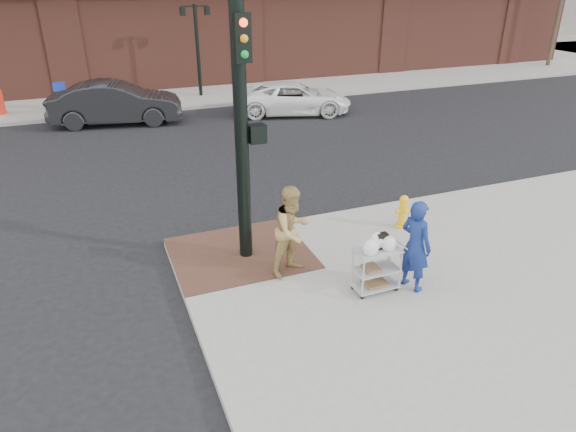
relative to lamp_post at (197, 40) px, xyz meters
name	(u,v)px	position (x,y,z in m)	size (l,w,h in m)	color
ground	(283,275)	(-2.00, -16.00, -2.62)	(220.00, 220.00, 0.00)	black
sidewalk_far	(285,45)	(10.50, 16.00, -2.54)	(65.00, 36.00, 0.15)	gray
brick_curb_ramp	(240,253)	(-2.60, -15.10, -2.46)	(2.80, 2.40, 0.01)	#4D2F24
lamp_post	(197,40)	(0.00, 0.00, 0.00)	(1.32, 0.22, 4.00)	black
traffic_signal_pole	(243,129)	(-2.48, -15.23, 0.21)	(0.61, 0.51, 5.00)	black
woman_blue	(415,245)	(-0.01, -17.47, -1.60)	(0.64, 0.42, 1.74)	navy
pedestrian_tan	(293,231)	(-1.85, -16.16, -1.58)	(0.87, 0.68, 1.78)	tan
sedan_dark	(116,103)	(-4.04, -3.18, -1.80)	(1.73, 4.95, 1.63)	black
minivan_white	(294,98)	(3.02, -4.28, -1.97)	(2.17, 4.70, 1.31)	white
utility_cart	(376,266)	(-0.69, -17.32, -1.95)	(0.82, 0.46, 1.14)	#A2A2A7
fire_hydrant	(403,211)	(1.19, -15.30, -2.07)	(0.37, 0.26, 0.79)	yellow
newsbox_blue	(61,96)	(-6.05, -0.55, -1.91)	(0.47, 0.42, 1.12)	#1A31A9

